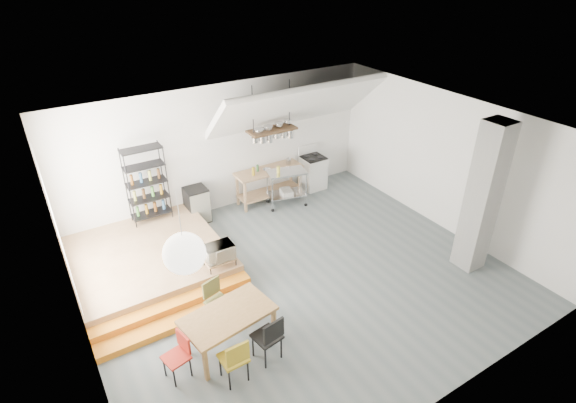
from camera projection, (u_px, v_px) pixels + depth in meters
floor at (300, 278)px, 9.20m from camera, size 8.00×8.00×0.00m
wall_back at (222, 149)px, 11.00m from camera, size 8.00×0.04×3.20m
wall_left at (73, 284)px, 6.57m from camera, size 0.04×7.00×3.20m
wall_right at (447, 163)px, 10.25m from camera, size 0.04×7.00×3.20m
ceiling at (302, 130)px, 7.62m from camera, size 8.00×7.00×0.02m
slope_ceiling at (297, 106)px, 10.92m from camera, size 4.40×1.44×1.32m
window_pane at (56, 225)px, 7.59m from camera, size 0.02×2.50×2.20m
platform at (148, 259)px, 9.43m from camera, size 3.00×3.00×0.40m
step_lower at (182, 320)px, 8.05m from camera, size 3.00×0.35×0.13m
step_upper at (175, 306)px, 8.28m from camera, size 3.00×0.35×0.27m
concrete_column at (482, 198)px, 8.82m from camera, size 0.50×0.50×3.20m
kitchen_counter at (269, 179)px, 11.72m from camera, size 1.80×0.60×0.91m
stove at (313, 172)px, 12.45m from camera, size 0.60×0.60×1.18m
pot_rack at (273, 133)px, 10.91m from camera, size 1.20×0.50×1.43m
wire_shelving at (147, 183)px, 9.99m from camera, size 0.88×0.38×1.80m
microwave_shelf at (220, 259)px, 8.84m from camera, size 0.60×0.40×0.16m
paper_lantern at (184, 253)px, 6.22m from camera, size 0.60×0.60×0.60m
dining_table at (228, 317)px, 7.33m from camera, size 1.59×1.05×0.71m
chair_mustard at (235, 358)px, 6.75m from camera, size 0.41×0.41×0.87m
chair_black at (270, 336)px, 7.11m from camera, size 0.47×0.47×0.90m
chair_olive at (216, 297)px, 7.94m from camera, size 0.47×0.47×0.84m
chair_red at (179, 352)px, 6.90m from camera, size 0.43×0.43×0.79m
rolling_cart at (287, 183)px, 11.51m from camera, size 1.08×0.76×0.97m
mini_fridge at (197, 205)px, 10.93m from camera, size 0.52×0.52×0.88m
microwave at (219, 252)px, 8.75m from camera, size 0.57×0.39×0.31m
bowl at (267, 170)px, 11.50m from camera, size 0.25×0.25×0.05m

